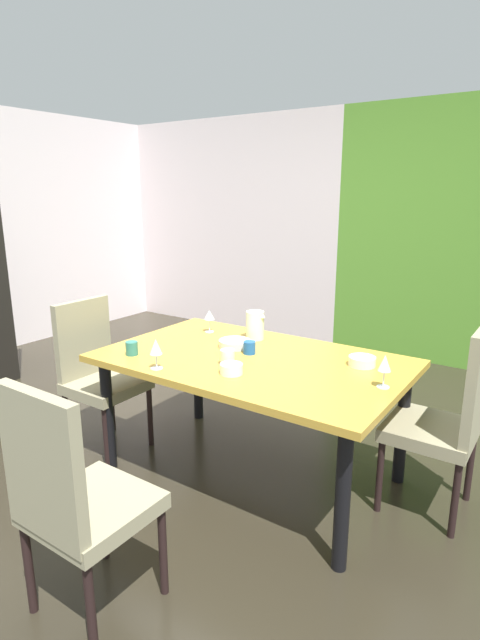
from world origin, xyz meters
The scene contains 16 objects.
ground_plane centered at (0.00, 0.00, -0.01)m, with size 6.28×5.43×0.02m, color black.
back_panel_interior centered at (-1.63, 2.67, 1.26)m, with size 3.01×0.10×2.53m, color silver.
dining_table centered at (0.56, -0.11, 0.67)m, with size 1.73×1.07×0.75m.
chair_right_far centered at (1.60, 0.16, 0.56)m, with size 0.44×0.44×1.05m.
chair_head_near centered at (0.57, -1.38, 0.56)m, with size 0.44×0.44×1.02m.
chair_left_near centered at (-0.48, -0.38, 0.55)m, with size 0.44×0.44×1.00m.
wine_glass_south centered at (1.33, -0.12, 0.87)m, with size 0.06×0.06×0.17m.
wine_glass_left centered at (0.02, 0.18, 0.87)m, with size 0.07×0.07×0.15m.
wine_glass_north centered at (0.23, -0.55, 0.87)m, with size 0.07×0.07×0.17m.
serving_bowl_center centered at (0.36, 0.00, 0.78)m, with size 0.19×0.19×0.05m, color silver.
serving_bowl_rear centered at (0.61, -0.39, 0.78)m, with size 0.12×0.12×0.05m, color white.
serving_bowl_corner centered at (1.13, 0.12, 0.78)m, with size 0.15×0.15×0.05m, color white.
cup_west centered at (0.52, -0.29, 0.80)m, with size 0.08×0.08×0.09m, color silver.
cup_near_window centered at (0.50, -0.06, 0.79)m, with size 0.07×0.07×0.08m, color #195098.
cup_front centered at (-0.05, -0.46, 0.79)m, with size 0.07×0.07×0.08m, color #2A6B60.
pitcher_right centered at (0.37, 0.22, 0.85)m, with size 0.13×0.12×0.19m.
Camera 1 is at (2.05, -2.40, 1.69)m, focal length 28.00 mm.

